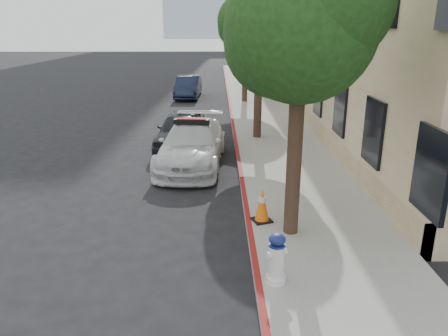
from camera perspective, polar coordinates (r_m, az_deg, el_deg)
The scene contains 12 objects.
ground at distance 11.21m, azimuth -7.90°, elevation -4.39°, with size 120.00×120.00×0.00m, color black.
sidewalk at distance 20.81m, azimuth 5.29°, elevation 6.64°, with size 3.20×50.00×0.15m, color gray.
curb_strip at distance 20.70m, azimuth 1.02°, elevation 6.65°, with size 0.12×50.00×0.15m, color maroon.
building at distance 26.44m, azimuth 17.30°, elevation 19.19°, with size 8.00×36.00×10.00m, color tan.
tree_near at distance 8.38m, azimuth 10.29°, elevation 17.85°, with size 2.92×2.82×5.62m.
tree_mid at distance 16.31m, azimuth 4.80°, elevation 17.86°, with size 2.77×2.64×5.43m.
tree_far at distance 24.28m, azimuth 2.92°, elevation 18.62°, with size 3.10×3.00×5.81m.
police_car at distance 13.78m, azimuth -4.17°, elevation 3.12°, with size 2.29×4.83×1.51m.
parked_car_mid at distance 15.86m, azimuth -5.57°, elevation 5.02°, with size 1.54×3.83×1.31m, color black.
parked_car_far at distance 26.71m, azimuth -4.71°, elevation 10.51°, with size 1.35×3.87×1.28m, color black.
fire_hydrant at distance 7.46m, azimuth 6.87°, elevation -11.71°, with size 0.38×0.35×0.90m.
traffic_cone at distance 9.62m, azimuth 5.01°, elevation -4.86°, with size 0.51×0.51×0.76m.
Camera 1 is at (1.37, -10.25, 4.33)m, focal length 35.00 mm.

